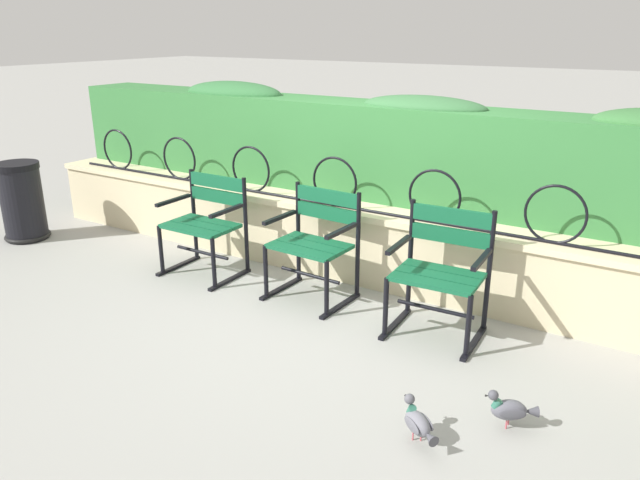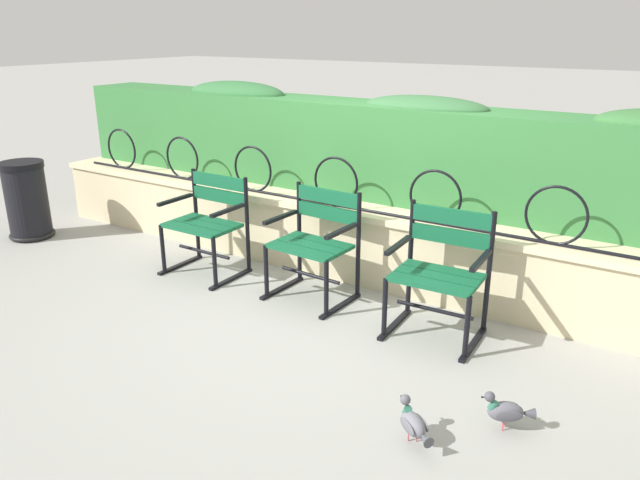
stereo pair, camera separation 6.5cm
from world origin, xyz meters
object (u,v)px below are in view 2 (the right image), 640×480
(pigeon_near_chairs, at_px, (414,424))
(park_chair_left, at_px, (208,220))
(park_chair_centre, at_px, (316,240))
(pigeon_far_side, at_px, (506,411))
(park_chair_right, at_px, (441,270))
(trash_bin, at_px, (27,202))

(pigeon_near_chairs, bearing_deg, park_chair_left, 154.35)
(park_chair_centre, relative_size, pigeon_far_side, 3.17)
(park_chair_right, height_order, pigeon_near_chairs, park_chair_right)
(park_chair_left, xyz_separation_m, park_chair_right, (2.12, 0.01, 0.01))
(park_chair_left, height_order, park_chair_right, park_chair_right)
(park_chair_centre, bearing_deg, park_chair_right, -2.87)
(park_chair_right, bearing_deg, trash_bin, -175.65)
(park_chair_centre, height_order, park_chair_right, park_chair_right)
(park_chair_right, xyz_separation_m, pigeon_near_chairs, (0.37, -1.21, -0.36))
(park_chair_right, xyz_separation_m, pigeon_far_side, (0.74, -0.84, -0.36))
(pigeon_near_chairs, height_order, trash_bin, trash_bin)
(park_chair_left, relative_size, pigeon_far_side, 3.13)
(park_chair_left, xyz_separation_m, pigeon_far_side, (2.85, -0.83, -0.35))
(park_chair_right, bearing_deg, pigeon_near_chairs, -73.05)
(park_chair_left, distance_m, pigeon_near_chairs, 2.78)
(park_chair_left, relative_size, park_chair_centre, 0.99)
(park_chair_right, bearing_deg, pigeon_far_side, -48.72)
(pigeon_far_side, bearing_deg, park_chair_centre, 153.51)
(pigeon_near_chairs, relative_size, trash_bin, 0.33)
(park_chair_centre, distance_m, park_chair_right, 1.05)
(pigeon_near_chairs, distance_m, pigeon_far_side, 0.52)
(pigeon_near_chairs, height_order, pigeon_far_side, same)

